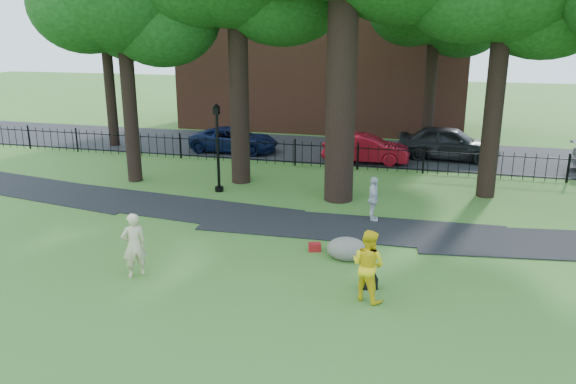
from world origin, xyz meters
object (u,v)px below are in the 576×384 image
(woman, at_px, (134,245))
(boulder, at_px, (347,247))
(lamppost, at_px, (218,149))
(man, at_px, (368,265))
(red_sedan, at_px, (366,149))

(woman, xyz_separation_m, boulder, (5.26, 2.62, -0.53))
(lamppost, bearing_deg, man, -47.46)
(woman, bearing_deg, man, 139.33)
(man, relative_size, lamppost, 0.50)
(man, distance_m, boulder, 2.60)
(lamppost, distance_m, red_sedan, 8.42)
(man, xyz_separation_m, boulder, (-0.88, 2.38, -0.55))
(man, height_order, boulder, man)
(woman, height_order, boulder, woman)
(woman, bearing_deg, boulder, 163.60)
(man, bearing_deg, red_sedan, -56.06)
(woman, height_order, man, man)
(lamppost, xyz_separation_m, red_sedan, (5.07, 6.63, -1.05))
(boulder, distance_m, lamppost, 8.35)
(woman, distance_m, red_sedan, 15.34)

